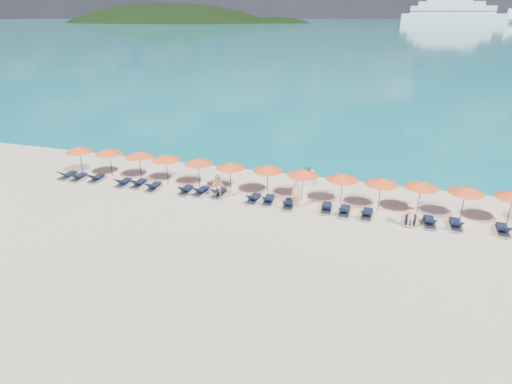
% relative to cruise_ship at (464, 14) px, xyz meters
% --- Properties ---
extents(ground, '(1400.00, 1400.00, 0.00)m').
position_rel_cruise_ship_xyz_m(ground, '(-80.31, -611.90, -10.79)').
color(ground, beige).
extents(sea, '(1600.00, 1300.00, 0.01)m').
position_rel_cruise_ship_xyz_m(sea, '(-80.31, 48.10, -10.78)').
color(sea, '#1FA9B2').
rests_on(sea, ground).
extents(headland_main, '(374.00, 242.00, 126.50)m').
position_rel_cruise_ship_xyz_m(headland_main, '(-380.31, -71.90, -48.79)').
color(headland_main, black).
rests_on(headland_main, ground).
extents(headland_small, '(162.00, 126.00, 85.50)m').
position_rel_cruise_ship_xyz_m(headland_small, '(-230.31, -51.90, -45.79)').
color(headland_small, black).
rests_on(headland_small, ground).
extents(cruise_ship, '(149.23, 25.90, 41.45)m').
position_rel_cruise_ship_xyz_m(cruise_ship, '(0.00, 0.00, 0.00)').
color(cruise_ship, white).
rests_on(cruise_ship, ground).
extents(jetski, '(1.19, 2.54, 0.87)m').
position_rel_cruise_ship_xyz_m(jetski, '(-78.20, -603.17, -10.43)').
color(jetski, silver).
rests_on(jetski, ground).
extents(beachgoer_a, '(0.69, 0.54, 1.66)m').
position_rel_cruise_ship_xyz_m(beachgoer_a, '(-77.97, -607.79, -9.96)').
color(beachgoer_a, '#DDAA76').
rests_on(beachgoer_a, ground).
extents(beachgoer_b, '(0.88, 0.54, 1.75)m').
position_rel_cruise_ship_xyz_m(beachgoer_b, '(-83.22, -608.07, -9.91)').
color(beachgoer_b, '#DDAA76').
rests_on(beachgoer_b, ground).
extents(beachgoer_c, '(1.11, 0.57, 1.67)m').
position_rel_cruise_ship_xyz_m(beachgoer_c, '(-71.00, -608.58, -9.95)').
color(beachgoer_c, '#DDAA76').
rests_on(beachgoer_c, ground).
extents(umbrella_0, '(2.10, 2.10, 2.28)m').
position_rel_cruise_ship_xyz_m(umbrella_0, '(-95.16, -606.76, -8.77)').
color(umbrella_0, black).
rests_on(umbrella_0, ground).
extents(umbrella_1, '(2.10, 2.10, 2.28)m').
position_rel_cruise_ship_xyz_m(umbrella_1, '(-92.64, -606.55, -8.77)').
color(umbrella_1, black).
rests_on(umbrella_1, ground).
extents(umbrella_2, '(2.10, 2.10, 2.28)m').
position_rel_cruise_ship_xyz_m(umbrella_2, '(-90.12, -606.47, -8.77)').
color(umbrella_2, black).
rests_on(umbrella_2, ground).
extents(umbrella_3, '(2.10, 2.10, 2.28)m').
position_rel_cruise_ship_xyz_m(umbrella_3, '(-87.83, -606.57, -8.77)').
color(umbrella_3, black).
rests_on(umbrella_3, ground).
extents(umbrella_4, '(2.10, 2.10, 2.28)m').
position_rel_cruise_ship_xyz_m(umbrella_4, '(-85.28, -606.61, -8.77)').
color(umbrella_4, black).
rests_on(umbrella_4, ground).
extents(umbrella_5, '(2.10, 2.10, 2.28)m').
position_rel_cruise_ship_xyz_m(umbrella_5, '(-82.83, -606.75, -8.77)').
color(umbrella_5, black).
rests_on(umbrella_5, ground).
extents(umbrella_6, '(2.10, 2.10, 2.28)m').
position_rel_cruise_ship_xyz_m(umbrella_6, '(-80.24, -606.52, -8.77)').
color(umbrella_6, black).
rests_on(umbrella_6, ground).
extents(umbrella_7, '(2.10, 2.10, 2.28)m').
position_rel_cruise_ship_xyz_m(umbrella_7, '(-77.81, -606.65, -8.77)').
color(umbrella_7, black).
rests_on(umbrella_7, ground).
extents(umbrella_8, '(2.10, 2.10, 2.28)m').
position_rel_cruise_ship_xyz_m(umbrella_8, '(-75.26, -606.67, -8.77)').
color(umbrella_8, black).
rests_on(umbrella_8, ground).
extents(umbrella_9, '(2.10, 2.10, 2.28)m').
position_rel_cruise_ship_xyz_m(umbrella_9, '(-72.88, -606.76, -8.77)').
color(umbrella_9, black).
rests_on(umbrella_9, ground).
extents(umbrella_10, '(2.10, 2.10, 2.28)m').
position_rel_cruise_ship_xyz_m(umbrella_10, '(-70.54, -606.56, -8.77)').
color(umbrella_10, black).
rests_on(umbrella_10, ground).
extents(umbrella_11, '(2.10, 2.10, 2.28)m').
position_rel_cruise_ship_xyz_m(umbrella_11, '(-68.07, -606.66, -8.77)').
color(umbrella_11, black).
rests_on(umbrella_11, ground).
extents(lounger_0, '(0.76, 1.75, 0.66)m').
position_rel_cruise_ship_xyz_m(lounger_0, '(-95.66, -607.89, -10.55)').
color(lounger_0, silver).
rests_on(lounger_0, ground).
extents(lounger_1, '(0.73, 1.74, 0.66)m').
position_rel_cruise_ship_xyz_m(lounger_1, '(-94.58, -607.95, -10.55)').
color(lounger_1, silver).
rests_on(lounger_1, ground).
extents(lounger_2, '(0.75, 1.74, 0.66)m').
position_rel_cruise_ship_xyz_m(lounger_2, '(-93.17, -607.75, -10.55)').
color(lounger_2, silver).
rests_on(lounger_2, ground).
extents(lounger_3, '(0.70, 1.73, 0.66)m').
position_rel_cruise_ship_xyz_m(lounger_3, '(-90.73, -607.93, -10.55)').
color(lounger_3, silver).
rests_on(lounger_3, ground).
extents(lounger_4, '(0.74, 1.74, 0.66)m').
position_rel_cruise_ship_xyz_m(lounger_4, '(-89.59, -607.74, -10.55)').
color(lounger_4, silver).
rests_on(lounger_4, ground).
extents(lounger_5, '(0.73, 1.74, 0.66)m').
position_rel_cruise_ship_xyz_m(lounger_5, '(-88.25, -607.98, -10.55)').
color(lounger_5, silver).
rests_on(lounger_5, ground).
extents(lounger_6, '(0.74, 1.74, 0.66)m').
position_rel_cruise_ship_xyz_m(lounger_6, '(-85.78, -607.83, -10.55)').
color(lounger_6, silver).
rests_on(lounger_6, ground).
extents(lounger_7, '(0.76, 1.75, 0.66)m').
position_rel_cruise_ship_xyz_m(lounger_7, '(-84.70, -607.70, -10.55)').
color(lounger_7, silver).
rests_on(lounger_7, ground).
extents(lounger_8, '(0.69, 1.72, 0.66)m').
position_rel_cruise_ship_xyz_m(lounger_8, '(-83.36, -607.64, -10.55)').
color(lounger_8, silver).
rests_on(lounger_8, ground).
extents(lounger_9, '(0.72, 1.73, 0.66)m').
position_rel_cruise_ship_xyz_m(lounger_9, '(-80.84, -607.80, -10.55)').
color(lounger_9, silver).
rests_on(lounger_9, ground).
extents(lounger_10, '(0.77, 1.75, 0.66)m').
position_rel_cruise_ship_xyz_m(lounger_10, '(-79.82, -607.74, -10.55)').
color(lounger_10, silver).
rests_on(lounger_10, ground).
extents(lounger_11, '(0.74, 1.74, 0.66)m').
position_rel_cruise_ship_xyz_m(lounger_11, '(-78.41, -607.95, -10.55)').
color(lounger_11, silver).
rests_on(lounger_11, ground).
extents(lounger_12, '(0.77, 1.75, 0.66)m').
position_rel_cruise_ship_xyz_m(lounger_12, '(-75.98, -607.79, -10.55)').
color(lounger_12, silver).
rests_on(lounger_12, ground).
extents(lounger_13, '(0.62, 1.70, 0.66)m').
position_rel_cruise_ship_xyz_m(lounger_13, '(-74.85, -607.93, -10.55)').
color(lounger_13, silver).
rests_on(lounger_13, ground).
extents(lounger_14, '(0.72, 1.73, 0.66)m').
position_rel_cruise_ship_xyz_m(lounger_14, '(-73.49, -607.94, -10.55)').
color(lounger_14, silver).
rests_on(lounger_14, ground).
extents(lounger_15, '(0.75, 1.74, 0.66)m').
position_rel_cruise_ship_xyz_m(lounger_15, '(-70.94, -607.85, -10.55)').
color(lounger_15, silver).
rests_on(lounger_15, ground).
extents(lounger_16, '(0.72, 1.74, 0.66)m').
position_rel_cruise_ship_xyz_m(lounger_16, '(-69.89, -607.94, -10.55)').
color(lounger_16, silver).
rests_on(lounger_16, ground).
extents(lounger_17, '(0.67, 1.72, 0.66)m').
position_rel_cruise_ship_xyz_m(lounger_17, '(-68.45, -607.80, -10.55)').
color(lounger_17, silver).
rests_on(lounger_17, ground).
extents(lounger_18, '(0.66, 1.72, 0.66)m').
position_rel_cruise_ship_xyz_m(lounger_18, '(-65.97, -607.70, -10.55)').
color(lounger_18, silver).
rests_on(lounger_18, ground).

